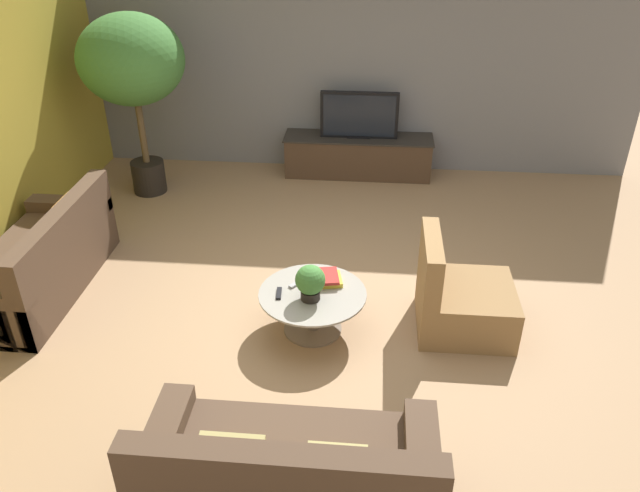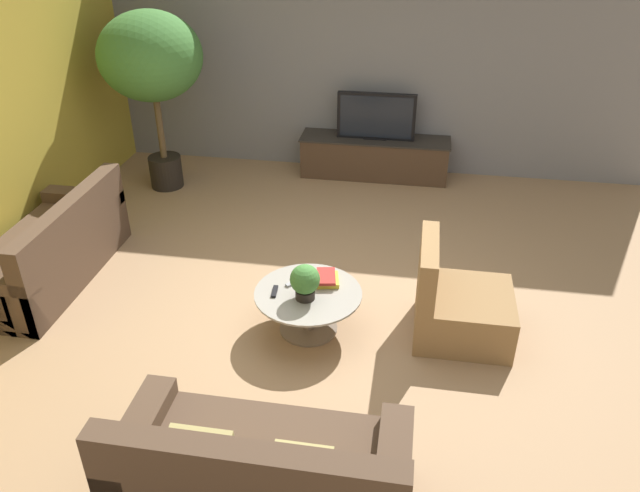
{
  "view_description": "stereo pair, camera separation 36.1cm",
  "coord_description": "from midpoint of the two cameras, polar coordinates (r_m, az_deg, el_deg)",
  "views": [
    {
      "loc": [
        0.41,
        -4.64,
        3.37
      ],
      "look_at": [
        -0.02,
        0.11,
        0.55
      ],
      "focal_mm": 35.0,
      "sensor_mm": 36.0,
      "label": 1
    },
    {
      "loc": [
        0.77,
        -4.6,
        3.37
      ],
      "look_at": [
        -0.02,
        0.11,
        0.55
      ],
      "focal_mm": 35.0,
      "sensor_mm": 36.0,
      "label": 2
    }
  ],
  "objects": [
    {
      "name": "media_console",
      "position": [
        8.18,
        6.27,
        8.12
      ],
      "size": [
        1.9,
        0.5,
        0.52
      ],
      "color": "#473323",
      "rests_on": "ground"
    },
    {
      "name": "television",
      "position": [
        7.99,
        6.49,
        11.66
      ],
      "size": [
        0.98,
        0.13,
        0.58
      ],
      "color": "black",
      "rests_on": "media_console"
    },
    {
      "name": "couch_near_entry",
      "position": [
        3.98,
        -2.67,
        -20.33
      ],
      "size": [
        1.75,
        0.84,
        0.84
      ],
      "rotation": [
        0.0,
        0.0,
        3.14
      ],
      "color": "#4C3828",
      "rests_on": "ground"
    },
    {
      "name": "potted_palm_tall",
      "position": [
        7.63,
        -13.84,
        16.04
      ],
      "size": [
        1.19,
        1.19,
        2.13
      ],
      "color": "black",
      "rests_on": "ground"
    },
    {
      "name": "armchair_wicker",
      "position": [
        5.41,
        14.33,
        -5.4
      ],
      "size": [
        0.8,
        0.76,
        0.86
      ],
      "rotation": [
        0.0,
        0.0,
        1.57
      ],
      "color": "olive",
      "rests_on": "ground"
    },
    {
      "name": "remote_silver",
      "position": [
        5.32,
        -0.5,
        -3.38
      ],
      "size": [
        0.13,
        0.15,
        0.02
      ],
      "primitive_type": "cube",
      "rotation": [
        0.0,
        0.0,
        -0.63
      ],
      "color": "gray",
      "rests_on": "coffee_table"
    },
    {
      "name": "book_stack",
      "position": [
        5.33,
        2.48,
        -3.04
      ],
      "size": [
        0.26,
        0.28,
        0.07
      ],
      "color": "gold",
      "rests_on": "coffee_table"
    },
    {
      "name": "coffee_table",
      "position": [
        5.28,
        0.88,
        -5.34
      ],
      "size": [
        0.91,
        0.91,
        0.39
      ],
      "color": "#756656",
      "rests_on": "ground"
    },
    {
      "name": "couch_by_wall",
      "position": [
        6.43,
        -22.02,
        -0.54
      ],
      "size": [
        0.84,
        1.84,
        0.84
      ],
      "rotation": [
        0.0,
        0.0,
        -1.57
      ],
      "color": "#4C3828",
      "rests_on": "ground"
    },
    {
      "name": "back_wall_stone",
      "position": [
        8.12,
        5.31,
        17.15
      ],
      "size": [
        7.4,
        0.12,
        3.0
      ],
      "primitive_type": "cube",
      "color": "slate",
      "rests_on": "ground"
    },
    {
      "name": "ground_plane",
      "position": [
        5.75,
        1.81,
        -5.31
      ],
      "size": [
        24.0,
        24.0,
        0.0
      ],
      "primitive_type": "plane",
      "color": "#9E7A56"
    },
    {
      "name": "remote_black",
      "position": [
        5.21,
        -2.19,
        -4.21
      ],
      "size": [
        0.05,
        0.16,
        0.02
      ],
      "primitive_type": "cube",
      "rotation": [
        0.0,
        0.0,
        0.09
      ],
      "color": "black",
      "rests_on": "coffee_table"
    },
    {
      "name": "potted_plant_tabletop",
      "position": [
        5.05,
        0.66,
        -3.27
      ],
      "size": [
        0.25,
        0.25,
        0.31
      ],
      "color": "black",
      "rests_on": "coffee_table"
    }
  ]
}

